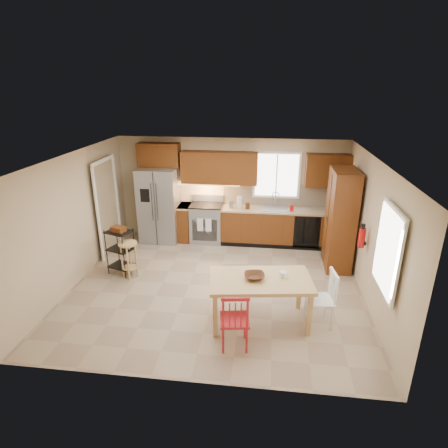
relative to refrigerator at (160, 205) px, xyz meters
name	(u,v)px	position (x,y,z in m)	size (l,w,h in m)	color
floor	(216,286)	(1.70, -2.12, -0.91)	(5.50, 5.50, 0.00)	tan
ceiling	(215,158)	(1.70, -2.12, 1.59)	(5.50, 5.00, 0.02)	silver
wall_back	(230,190)	(1.70, 0.38, 0.34)	(5.50, 0.02, 2.50)	#CCB793
wall_front	(186,301)	(1.70, -4.62, 0.34)	(5.50, 0.02, 2.50)	#CCB793
wall_left	(74,220)	(-1.05, -2.12, 0.34)	(0.02, 5.00, 2.50)	#CCB793
wall_right	(372,233)	(4.45, -2.12, 0.34)	(0.02, 5.00, 2.50)	#CCB793
refrigerator	(160,205)	(0.00, 0.00, 0.00)	(0.92, 0.75, 1.82)	gray
range_stove	(207,223)	(1.15, 0.06, -0.45)	(0.76, 0.63, 0.92)	gray
base_cabinet_narrow	(185,222)	(0.60, 0.08, -0.46)	(0.30, 0.60, 0.90)	#5B2B10
base_cabinet_run	(282,227)	(2.99, 0.08, -0.46)	(2.92, 0.60, 0.90)	#5B2B10
dishwasher	(307,232)	(3.55, -0.22, -0.46)	(0.60, 0.02, 0.78)	black
backsplash	(284,195)	(2.99, 0.36, 0.27)	(2.92, 0.03, 0.55)	beige
upper_over_fridge	(159,155)	(0.00, 0.20, 1.19)	(1.00, 0.35, 0.55)	#623610
upper_left_block	(219,168)	(1.45, 0.20, 0.92)	(1.80, 0.35, 0.75)	#623610
upper_right_block	(328,171)	(3.95, 0.20, 0.92)	(1.00, 0.35, 0.75)	#623610
window_back	(277,175)	(2.80, 0.35, 0.74)	(1.12, 0.04, 1.12)	white
sink	(275,210)	(2.80, 0.08, -0.05)	(0.62, 0.46, 0.16)	gray
undercab_glow	(207,184)	(1.15, 0.17, 0.52)	(1.60, 0.30, 0.01)	#FFBF66
soap_bottle	(292,207)	(3.18, -0.02, 0.09)	(0.09, 0.09, 0.19)	#B30E0C
paper_towel	(239,202)	(1.95, 0.03, 0.13)	(0.12, 0.12, 0.28)	silver
canister_steel	(231,204)	(1.75, 0.03, 0.08)	(0.11, 0.11, 0.18)	gray
canister_wood	(248,206)	(2.15, 0.00, 0.06)	(0.10, 0.10, 0.14)	#4B2814
pantry	(340,220)	(4.13, -0.93, 0.14)	(0.50, 0.95, 2.10)	#5B2B10
fire_extinguisher	(362,238)	(4.33, -1.98, 0.19)	(0.12, 0.12, 0.36)	#B30E0C
window_right	(388,251)	(4.38, -3.27, 0.54)	(0.04, 1.02, 1.32)	white
doorway	(107,209)	(-0.97, -0.82, 0.14)	(0.04, 0.95, 2.10)	#8C7A59
dining_table	(260,301)	(2.57, -3.16, -0.52)	(1.61, 0.91, 0.78)	tan
chair_red	(235,319)	(2.22, -3.81, -0.44)	(0.44, 0.44, 0.95)	#AB1A21
chair_white	(320,299)	(3.52, -3.11, -0.44)	(0.44, 0.44, 0.95)	silver
table_bowl	(254,279)	(2.47, -3.16, -0.12)	(0.33, 0.33, 0.08)	#4B2814
table_jar	(283,276)	(2.92, -3.06, -0.09)	(0.12, 0.12, 0.14)	silver
bar_stool	(129,260)	(-0.09, -1.97, -0.53)	(0.37, 0.37, 0.76)	tan
utility_cart	(121,251)	(-0.31, -1.82, -0.42)	(0.49, 0.38, 0.97)	black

